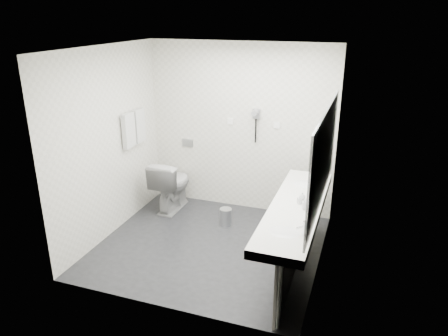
% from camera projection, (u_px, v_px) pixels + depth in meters
% --- Properties ---
extents(floor, '(2.80, 2.80, 0.00)m').
position_uv_depth(floor, '(209.00, 246.00, 5.57)').
color(floor, '#232327').
rests_on(floor, ground).
extents(ceiling, '(2.80, 2.80, 0.00)m').
position_uv_depth(ceiling, '(207.00, 48.00, 4.70)').
color(ceiling, white).
rests_on(ceiling, wall_back).
extents(wall_back, '(2.80, 0.00, 2.80)m').
position_uv_depth(wall_back, '(240.00, 129.00, 6.28)').
color(wall_back, silver).
rests_on(wall_back, floor).
extents(wall_front, '(2.80, 0.00, 2.80)m').
position_uv_depth(wall_front, '(158.00, 197.00, 3.98)').
color(wall_front, silver).
rests_on(wall_front, floor).
extents(wall_left, '(0.00, 2.60, 2.60)m').
position_uv_depth(wall_left, '(109.00, 144.00, 5.56)').
color(wall_left, silver).
rests_on(wall_left, floor).
extents(wall_right, '(0.00, 2.60, 2.60)m').
position_uv_depth(wall_right, '(326.00, 169.00, 4.70)').
color(wall_right, silver).
rests_on(wall_right, floor).
extents(vanity_counter, '(0.55, 2.20, 0.10)m').
position_uv_depth(vanity_counter, '(296.00, 209.00, 4.76)').
color(vanity_counter, white).
rests_on(vanity_counter, floor).
extents(vanity_panel, '(0.03, 2.15, 0.75)m').
position_uv_depth(vanity_panel, '(296.00, 243.00, 4.90)').
color(vanity_panel, gray).
rests_on(vanity_panel, floor).
extents(vanity_post_near, '(0.06, 0.06, 0.75)m').
position_uv_depth(vanity_post_near, '(279.00, 297.00, 3.97)').
color(vanity_post_near, silver).
rests_on(vanity_post_near, floor).
extents(vanity_post_far, '(0.06, 0.06, 0.75)m').
position_uv_depth(vanity_post_far, '(312.00, 206.00, 5.81)').
color(vanity_post_far, silver).
rests_on(vanity_post_far, floor).
extents(mirror, '(0.02, 2.20, 1.05)m').
position_uv_depth(mirror, '(324.00, 157.00, 4.45)').
color(mirror, '#B2BCC6').
rests_on(mirror, wall_right).
extents(basin_near, '(0.40, 0.31, 0.05)m').
position_uv_depth(basin_near, '(284.00, 233.00, 4.17)').
color(basin_near, white).
rests_on(basin_near, vanity_counter).
extents(basin_far, '(0.40, 0.31, 0.05)m').
position_uv_depth(basin_far, '(305.00, 185.00, 5.32)').
color(basin_far, white).
rests_on(basin_far, vanity_counter).
extents(faucet_near, '(0.04, 0.04, 0.15)m').
position_uv_depth(faucet_near, '(305.00, 228.00, 4.08)').
color(faucet_near, silver).
rests_on(faucet_near, vanity_counter).
extents(faucet_far, '(0.04, 0.04, 0.15)m').
position_uv_depth(faucet_far, '(322.00, 180.00, 5.23)').
color(faucet_far, silver).
rests_on(faucet_far, vanity_counter).
extents(soap_bottle_a, '(0.06, 0.06, 0.10)m').
position_uv_depth(soap_bottle_a, '(300.00, 199.00, 4.77)').
color(soap_bottle_a, beige).
rests_on(soap_bottle_a, vanity_counter).
extents(soap_bottle_b, '(0.08, 0.08, 0.09)m').
position_uv_depth(soap_bottle_b, '(302.00, 196.00, 4.87)').
color(soap_bottle_b, beige).
rests_on(soap_bottle_b, vanity_counter).
extents(soap_bottle_c, '(0.06, 0.06, 0.13)m').
position_uv_depth(soap_bottle_c, '(305.00, 204.00, 4.62)').
color(soap_bottle_c, beige).
rests_on(soap_bottle_c, vanity_counter).
extents(glass_left, '(0.06, 0.06, 0.10)m').
position_uv_depth(glass_left, '(319.00, 197.00, 4.83)').
color(glass_left, silver).
rests_on(glass_left, vanity_counter).
extents(toilet, '(0.45, 0.79, 0.79)m').
position_uv_depth(toilet, '(172.00, 184.00, 6.49)').
color(toilet, white).
rests_on(toilet, floor).
extents(flush_plate, '(0.18, 0.02, 0.12)m').
position_uv_depth(flush_plate, '(188.00, 143.00, 6.63)').
color(flush_plate, '#B2B5BA').
rests_on(flush_plate, wall_back).
extents(pedal_bin, '(0.21, 0.21, 0.24)m').
position_uv_depth(pedal_bin, '(226.00, 217.00, 6.06)').
color(pedal_bin, '#B2B5BA').
rests_on(pedal_bin, floor).
extents(bin_lid, '(0.17, 0.17, 0.01)m').
position_uv_depth(bin_lid, '(226.00, 209.00, 6.02)').
color(bin_lid, '#B2B5BA').
rests_on(bin_lid, pedal_bin).
extents(towel_rail, '(0.02, 0.62, 0.02)m').
position_uv_depth(towel_rail, '(132.00, 113.00, 5.93)').
color(towel_rail, silver).
rests_on(towel_rail, wall_left).
extents(towel_near, '(0.07, 0.24, 0.48)m').
position_uv_depth(towel_near, '(129.00, 130.00, 5.88)').
color(towel_near, silver).
rests_on(towel_near, towel_rail).
extents(towel_far, '(0.07, 0.24, 0.48)m').
position_uv_depth(towel_far, '(139.00, 126.00, 6.13)').
color(towel_far, silver).
rests_on(towel_far, towel_rail).
extents(dryer_cradle, '(0.10, 0.04, 0.14)m').
position_uv_depth(dryer_cradle, '(256.00, 114.00, 6.09)').
color(dryer_cradle, gray).
rests_on(dryer_cradle, wall_back).
extents(dryer_barrel, '(0.08, 0.14, 0.08)m').
position_uv_depth(dryer_barrel, '(255.00, 113.00, 6.02)').
color(dryer_barrel, gray).
rests_on(dryer_barrel, dryer_cradle).
extents(dryer_cord, '(0.02, 0.02, 0.35)m').
position_uv_depth(dryer_cord, '(256.00, 131.00, 6.16)').
color(dryer_cord, black).
rests_on(dryer_cord, dryer_cradle).
extents(switch_plate_a, '(0.09, 0.02, 0.09)m').
position_uv_depth(switch_plate_a, '(230.00, 121.00, 6.28)').
color(switch_plate_a, white).
rests_on(switch_plate_a, wall_back).
extents(switch_plate_b, '(0.09, 0.02, 0.09)m').
position_uv_depth(switch_plate_b, '(277.00, 125.00, 6.06)').
color(switch_plate_b, white).
rests_on(switch_plate_b, wall_back).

